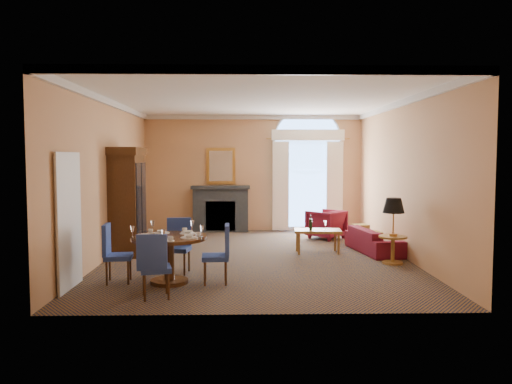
{
  "coord_description": "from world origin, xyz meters",
  "views": [
    {
      "loc": [
        -0.24,
        -10.1,
        2.04
      ],
      "look_at": [
        0.0,
        0.5,
        1.3
      ],
      "focal_mm": 35.0,
      "sensor_mm": 36.0,
      "label": 1
    }
  ],
  "objects_px": {
    "armchair": "(326,224)",
    "side_table": "(393,222)",
    "armoire": "(127,203)",
    "coffee_table": "(317,232)",
    "sofa": "(374,240)",
    "dining_table": "(169,248)"
  },
  "relations": [
    {
      "from": "dining_table",
      "to": "armchair",
      "type": "bearing_deg",
      "value": 53.33
    },
    {
      "from": "armoire",
      "to": "coffee_table",
      "type": "distance_m",
      "value": 4.08
    },
    {
      "from": "armchair",
      "to": "coffee_table",
      "type": "distance_m",
      "value": 1.94
    },
    {
      "from": "dining_table",
      "to": "side_table",
      "type": "xyz_separation_m",
      "value": [
        4.07,
        1.4,
        0.24
      ]
    },
    {
      "from": "sofa",
      "to": "armchair",
      "type": "bearing_deg",
      "value": 13.37
    },
    {
      "from": "dining_table",
      "to": "armchair",
      "type": "xyz_separation_m",
      "value": [
        3.27,
        4.39,
        -0.21
      ]
    },
    {
      "from": "armoire",
      "to": "sofa",
      "type": "height_order",
      "value": "armoire"
    },
    {
      "from": "side_table",
      "to": "dining_table",
      "type": "bearing_deg",
      "value": -160.96
    },
    {
      "from": "sofa",
      "to": "armchair",
      "type": "relative_size",
      "value": 2.21
    },
    {
      "from": "armchair",
      "to": "side_table",
      "type": "distance_m",
      "value": 3.12
    },
    {
      "from": "dining_table",
      "to": "coffee_table",
      "type": "bearing_deg",
      "value": 42.23
    },
    {
      "from": "dining_table",
      "to": "armchair",
      "type": "distance_m",
      "value": 5.48
    },
    {
      "from": "sofa",
      "to": "coffee_table",
      "type": "height_order",
      "value": "coffee_table"
    },
    {
      "from": "sofa",
      "to": "armoire",
      "type": "bearing_deg",
      "value": 81.53
    },
    {
      "from": "coffee_table",
      "to": "side_table",
      "type": "height_order",
      "value": "side_table"
    },
    {
      "from": "coffee_table",
      "to": "armoire",
      "type": "bearing_deg",
      "value": -176.07
    },
    {
      "from": "dining_table",
      "to": "side_table",
      "type": "distance_m",
      "value": 4.31
    },
    {
      "from": "side_table",
      "to": "armchair",
      "type": "bearing_deg",
      "value": 104.93
    },
    {
      "from": "armchair",
      "to": "side_table",
      "type": "height_order",
      "value": "side_table"
    },
    {
      "from": "armoire",
      "to": "side_table",
      "type": "relative_size",
      "value": 1.82
    },
    {
      "from": "dining_table",
      "to": "side_table",
      "type": "height_order",
      "value": "side_table"
    },
    {
      "from": "armchair",
      "to": "side_table",
      "type": "xyz_separation_m",
      "value": [
        0.8,
        -2.99,
        0.45
      ]
    }
  ]
}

